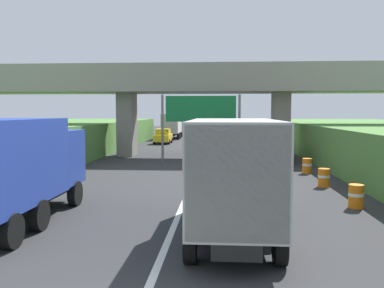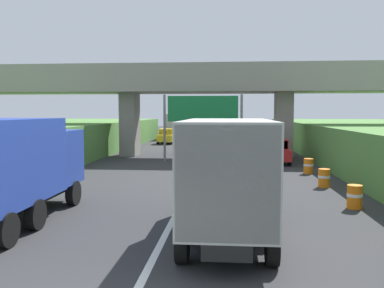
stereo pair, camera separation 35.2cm
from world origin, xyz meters
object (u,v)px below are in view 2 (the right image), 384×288
(construction_barrel_2, at_px, (324,178))
(truck_black, at_px, (177,125))
(overhead_highway_sign, at_px, (203,113))
(speed_limit_sign, at_px, (26,159))
(construction_barrel_3, at_px, (308,166))
(truck_blue, at_px, (11,165))
(car_red, at_px, (275,151))
(car_yellow, at_px, (167,136))
(truck_green, at_px, (227,171))
(construction_barrel_1, at_px, (355,197))

(construction_barrel_2, bearing_deg, truck_black, 107.99)
(overhead_highway_sign, height_order, speed_limit_sign, overhead_highway_sign)
(speed_limit_sign, relative_size, construction_barrel_3, 2.48)
(truck_blue, distance_m, construction_barrel_3, 16.90)
(truck_black, relative_size, car_red, 1.78)
(car_red, bearing_deg, overhead_highway_sign, 172.03)
(overhead_highway_sign, distance_m, car_yellow, 17.79)
(overhead_highway_sign, bearing_deg, speed_limit_sign, -121.19)
(truck_green, relative_size, construction_barrel_2, 8.11)
(construction_barrel_2, height_order, construction_barrel_3, same)
(overhead_highway_sign, bearing_deg, construction_barrel_1, -65.36)
(truck_blue, height_order, car_yellow, truck_blue)
(truck_black, bearing_deg, construction_barrel_3, -69.53)
(car_yellow, height_order, construction_barrel_3, car_yellow)
(truck_green, bearing_deg, truck_black, 99.01)
(truck_black, bearing_deg, car_red, -68.71)
(truck_black, relative_size, truck_green, 1.00)
(truck_green, bearing_deg, construction_barrel_1, 38.66)
(overhead_highway_sign, distance_m, construction_barrel_3, 9.25)
(truck_black, xyz_separation_m, construction_barrel_3, (11.85, -31.74, -1.47))
(truck_black, height_order, car_yellow, truck_black)
(truck_blue, distance_m, truck_green, 7.02)
(car_red, relative_size, construction_barrel_2, 4.56)
(truck_black, relative_size, truck_blue, 1.00)
(car_yellow, bearing_deg, car_red, -59.24)
(speed_limit_sign, distance_m, truck_blue, 5.89)
(speed_limit_sign, bearing_deg, car_red, 42.25)
(car_yellow, relative_size, construction_barrel_1, 4.56)
(overhead_highway_sign, bearing_deg, truck_blue, -106.27)
(car_red, bearing_deg, car_yellow, 120.76)
(truck_green, distance_m, construction_barrel_3, 13.66)
(truck_green, height_order, construction_barrel_1, truck_green)
(truck_blue, bearing_deg, truck_green, -5.56)
(construction_barrel_3, bearing_deg, truck_black, 110.47)
(truck_blue, xyz_separation_m, car_red, (10.40, 16.92, -1.08))
(truck_blue, distance_m, construction_barrel_2, 14.01)
(car_red, bearing_deg, truck_green, -100.99)
(overhead_highway_sign, bearing_deg, construction_barrel_2, -57.02)
(truck_black, distance_m, car_yellow, 9.38)
(overhead_highway_sign, bearing_deg, construction_barrel_3, -40.31)
(truck_black, xyz_separation_m, car_red, (10.46, -26.85, -1.08))
(overhead_highway_sign, relative_size, car_red, 1.43)
(construction_barrel_3, bearing_deg, construction_barrel_2, -91.42)
(overhead_highway_sign, bearing_deg, truck_green, -84.30)
(speed_limit_sign, height_order, construction_barrel_2, speed_limit_sign)
(overhead_highway_sign, distance_m, car_red, 5.97)
(overhead_highway_sign, distance_m, truck_black, 26.68)
(speed_limit_sign, bearing_deg, car_yellow, 85.64)
(construction_barrel_1, distance_m, construction_barrel_3, 8.85)
(car_yellow, bearing_deg, speed_limit_sign, -94.36)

